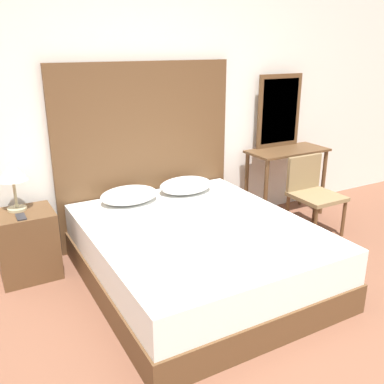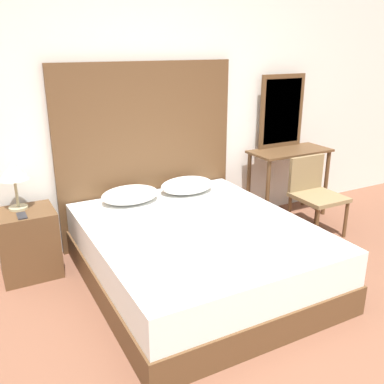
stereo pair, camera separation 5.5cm
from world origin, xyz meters
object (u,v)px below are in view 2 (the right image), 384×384
object	(u,v)px
nightstand	(28,243)
vanity_desk	(289,164)
chair	(314,190)
phone_on_bed	(248,221)
bed	(198,254)
phone_on_nightstand	(22,216)
table_lamp	(14,173)

from	to	relation	value
nightstand	vanity_desk	size ratio (longest dim) A/B	0.64
chair	nightstand	bearing A→B (deg)	170.65
phone_on_bed	nightstand	world-z (taller)	nightstand
bed	phone_on_nightstand	distance (m)	1.44
table_lamp	vanity_desk	distance (m)	2.83
bed	table_lamp	size ratio (longest dim) A/B	4.93
chair	phone_on_bed	bearing A→B (deg)	-158.22
bed	chair	distance (m)	1.59
phone_on_nightstand	chair	bearing A→B (deg)	-7.16
nightstand	vanity_desk	distance (m)	2.81
phone_on_nightstand	vanity_desk	bearing A→B (deg)	2.17
vanity_desk	bed	bearing A→B (deg)	-153.83
phone_on_bed	chair	distance (m)	1.24
phone_on_nightstand	vanity_desk	distance (m)	2.82
table_lamp	chair	world-z (taller)	table_lamp
nightstand	table_lamp	xyz separation A→B (m)	(-0.03, 0.08, 0.60)
phone_on_bed	nightstand	distance (m)	1.85
nightstand	phone_on_nightstand	bearing A→B (deg)	-105.94
vanity_desk	chair	size ratio (longest dim) A/B	1.16
bed	chair	world-z (taller)	chair
table_lamp	phone_on_nightstand	world-z (taller)	table_lamp
vanity_desk	phone_on_nightstand	bearing A→B (deg)	-177.83
bed	chair	xyz separation A→B (m)	(1.54, 0.32, 0.20)
phone_on_bed	vanity_desk	world-z (taller)	vanity_desk
chair	table_lamp	bearing A→B (deg)	169.09
nightstand	table_lamp	bearing A→B (deg)	110.22
nightstand	table_lamp	world-z (taller)	table_lamp
phone_on_bed	table_lamp	distance (m)	1.94
table_lamp	vanity_desk	world-z (taller)	table_lamp
phone_on_nightstand	chair	world-z (taller)	chair
bed	phone_on_bed	world-z (taller)	phone_on_bed
phone_on_bed	table_lamp	bearing A→B (deg)	148.53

